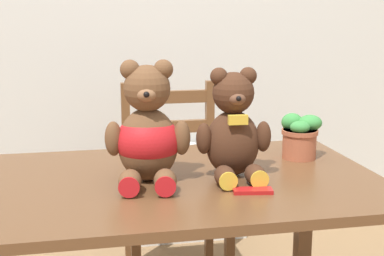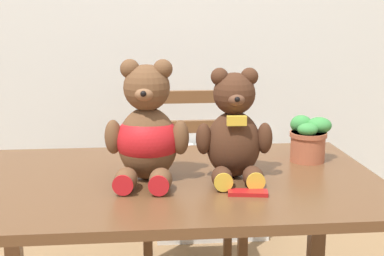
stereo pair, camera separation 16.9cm
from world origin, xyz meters
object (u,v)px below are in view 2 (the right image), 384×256
(wooden_chair_behind, at_px, (190,187))
(teddy_bear_right, at_px, (234,131))
(chocolate_bar, at_px, (248,193))
(potted_plant, at_px, (309,138))
(teddy_bear_left, at_px, (147,133))

(wooden_chair_behind, xyz_separation_m, teddy_bear_right, (0.07, -0.78, 0.44))
(teddy_bear_right, xyz_separation_m, chocolate_bar, (0.01, -0.17, -0.15))
(potted_plant, distance_m, chocolate_bar, 0.45)
(chocolate_bar, bearing_deg, teddy_bear_left, 148.75)
(teddy_bear_left, bearing_deg, teddy_bear_right, -172.82)
(wooden_chair_behind, bearing_deg, potted_plant, 121.21)
(wooden_chair_behind, distance_m, chocolate_bar, 1.00)
(potted_plant, relative_size, chocolate_bar, 1.38)
(teddy_bear_right, height_order, potted_plant, teddy_bear_right)
(wooden_chair_behind, xyz_separation_m, chocolate_bar, (0.08, -0.95, 0.29))
(potted_plant, bearing_deg, wooden_chair_behind, 121.21)
(chocolate_bar, bearing_deg, teddy_bear_right, 94.37)
(wooden_chair_behind, height_order, teddy_bear_left, teddy_bear_left)
(wooden_chair_behind, relative_size, teddy_bear_right, 2.70)
(teddy_bear_left, bearing_deg, potted_plant, -155.92)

